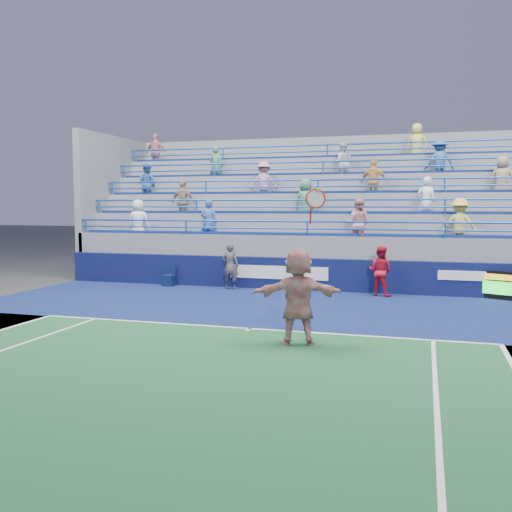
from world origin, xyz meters
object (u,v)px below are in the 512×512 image
(judge_chair, at_px, (169,280))
(line_judge, at_px, (230,266))
(serve_speed_board, at_px, (497,285))
(ball_girl, at_px, (380,271))
(tennis_player, at_px, (298,296))

(judge_chair, distance_m, line_judge, 2.46)
(serve_speed_board, bearing_deg, line_judge, -177.83)
(line_judge, distance_m, ball_girl, 5.07)
(tennis_player, height_order, ball_girl, tennis_player)
(line_judge, height_order, ball_girl, line_judge)
(serve_speed_board, height_order, tennis_player, tennis_player)
(judge_chair, bearing_deg, tennis_player, -48.71)
(judge_chair, xyz_separation_m, line_judge, (2.39, -0.15, 0.58))
(ball_girl, bearing_deg, line_judge, 17.86)
(serve_speed_board, xyz_separation_m, line_judge, (-8.57, -0.32, 0.37))
(serve_speed_board, bearing_deg, ball_girl, -174.66)
(serve_speed_board, relative_size, tennis_player, 0.38)
(line_judge, relative_size, ball_girl, 1.01)
(judge_chair, height_order, line_judge, line_judge)
(line_judge, bearing_deg, serve_speed_board, 178.95)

